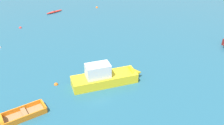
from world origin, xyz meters
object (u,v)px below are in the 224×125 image
rowboat_orange_back_row_right (9,119)px  mooring_buoy_between_boats_left (56,85)px  kayak_red_midfield_left (54,12)px  mooring_buoy_outer_edge (97,8)px  motor_launch_yellow_outer_left (109,76)px  mooring_buoy_near_foreground (20,28)px

rowboat_orange_back_row_right → mooring_buoy_between_boats_left: 5.17m
kayak_red_midfield_left → mooring_buoy_outer_edge: 7.17m
kayak_red_midfield_left → mooring_buoy_outer_edge: bearing=36.0°
rowboat_orange_back_row_right → mooring_buoy_outer_edge: size_ratio=9.00×
rowboat_orange_back_row_right → motor_launch_yellow_outer_left: 8.56m
mooring_buoy_outer_edge → mooring_buoy_near_foreground: mooring_buoy_outer_edge is taller
kayak_red_midfield_left → motor_launch_yellow_outer_left: size_ratio=0.44×
kayak_red_midfield_left → mooring_buoy_outer_edge: (5.79, 4.22, -0.13)m
motor_launch_yellow_outer_left → mooring_buoy_near_foreground: bearing=146.6°
rowboat_orange_back_row_right → mooring_buoy_between_boats_left: bearing=76.3°
rowboat_orange_back_row_right → mooring_buoy_between_boats_left: rowboat_orange_back_row_right is taller
rowboat_orange_back_row_right → mooring_buoy_near_foreground: bearing=119.8°
kayak_red_midfield_left → motor_launch_yellow_outer_left: (13.44, -17.21, 0.52)m
motor_launch_yellow_outer_left → mooring_buoy_near_foreground: motor_launch_yellow_outer_left is taller
mooring_buoy_between_boats_left → mooring_buoy_near_foreground: size_ratio=0.95×
rowboat_orange_back_row_right → mooring_buoy_near_foreground: (-9.38, 16.34, -0.20)m
motor_launch_yellow_outer_left → mooring_buoy_between_boats_left: (-4.40, -1.42, -0.66)m
motor_launch_yellow_outer_left → mooring_buoy_near_foreground: size_ratio=16.31×
kayak_red_midfield_left → mooring_buoy_near_foreground: (-1.56, -7.30, -0.13)m
kayak_red_midfield_left → mooring_buoy_near_foreground: size_ratio=7.22×
motor_launch_yellow_outer_left → mooring_buoy_between_boats_left: size_ratio=17.15×
kayak_red_midfield_left → rowboat_orange_back_row_right: (7.81, -23.64, 0.07)m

